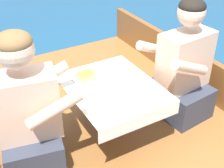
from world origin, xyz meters
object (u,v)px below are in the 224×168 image
at_px(person_starboard, 183,72).
at_px(sandwich, 86,75).
at_px(coffee_cup_port, 153,90).
at_px(person_port, 28,116).
at_px(coffee_cup_starboard, 119,105).
at_px(tin_can, 132,83).

distance_m(person_starboard, sandwich, 0.75).
bearing_deg(sandwich, coffee_cup_port, -52.32).
bearing_deg(person_starboard, sandwich, -23.18).
relative_size(person_port, coffee_cup_port, 9.08).
xyz_separation_m(coffee_cup_port, coffee_cup_starboard, (-0.28, -0.03, -0.01)).
bearing_deg(tin_can, person_port, 174.91).
bearing_deg(coffee_cup_starboard, coffee_cup_port, 5.52).
bearing_deg(person_port, tin_can, 5.94).
bearing_deg(person_port, coffee_cup_port, -4.17).
height_order(sandwich, tin_can, sandwich).
distance_m(coffee_cup_port, coffee_cup_starboard, 0.28).
xyz_separation_m(person_port, coffee_cup_starboard, (0.51, -0.24, 0.05)).
bearing_deg(tin_can, coffee_cup_starboard, -139.73).
height_order(sandwich, coffee_cup_port, coffee_cup_port).
bearing_deg(coffee_cup_starboard, sandwich, 93.10).
bearing_deg(person_starboard, coffee_cup_port, 16.85).
xyz_separation_m(person_port, tin_can, (0.72, -0.06, 0.05)).
xyz_separation_m(person_port, sandwich, (0.49, 0.18, 0.06)).
bearing_deg(person_port, sandwich, 31.07).
relative_size(person_starboard, sandwich, 7.54).
distance_m(person_port, tin_can, 0.73).
height_order(coffee_cup_port, coffee_cup_starboard, coffee_cup_port).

